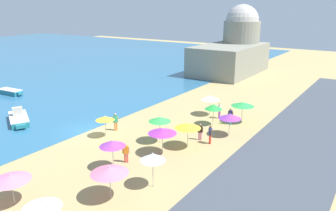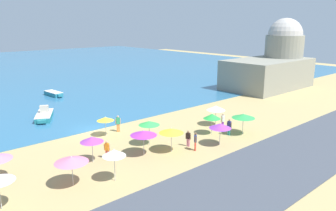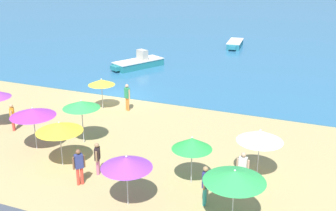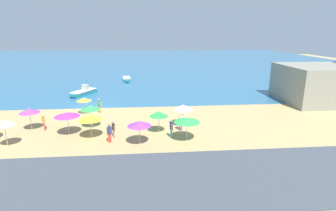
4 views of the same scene
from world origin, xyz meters
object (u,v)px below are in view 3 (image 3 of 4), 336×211
at_px(beach_umbrella_6, 81,105).
at_px(skiff_offshore, 138,63).
at_px(bather_1, 12,116).
at_px(skiff_nearshore, 235,44).
at_px(bather_3, 243,168).
at_px(bather_4, 205,183).
at_px(bather_0, 97,157).
at_px(beach_umbrella_10, 59,127).
at_px(beach_umbrella_2, 235,176).
at_px(beach_umbrella_1, 192,144).
at_px(beach_umbrella_13, 33,112).
at_px(bather_5, 127,96).
at_px(beach_umbrella_14, 126,162).
at_px(beach_umbrella_12, 101,82).
at_px(bather_2, 79,165).
at_px(beach_umbrella_8, 260,136).

xyz_separation_m(beach_umbrella_6, skiff_offshore, (-4.19, 15.38, -1.75)).
xyz_separation_m(bather_1, skiff_nearshore, (6.58, 27.18, -0.51)).
bearing_deg(skiff_nearshore, bather_3, -75.70).
relative_size(beach_umbrella_6, bather_4, 1.41).
bearing_deg(bather_3, bather_0, -169.42).
height_order(beach_umbrella_10, skiff_nearshore, beach_umbrella_10).
relative_size(beach_umbrella_2, bather_3, 1.35).
distance_m(beach_umbrella_1, skiff_nearshore, 29.37).
distance_m(bather_3, bather_4, 2.13).
xyz_separation_m(beach_umbrella_13, bather_5, (1.83, 6.96, -1.05)).
relative_size(beach_umbrella_2, beach_umbrella_6, 0.97).
xyz_separation_m(beach_umbrella_14, bather_4, (2.94, 1.20, -0.96)).
height_order(beach_umbrella_1, beach_umbrella_12, beach_umbrella_1).
bearing_deg(skiff_offshore, bather_4, -56.88).
height_order(bather_0, bather_5, bather_5).
relative_size(beach_umbrella_6, beach_umbrella_13, 1.05).
xyz_separation_m(bather_0, bather_5, (-2.62, 8.05, 0.14)).
relative_size(beach_umbrella_14, bather_2, 1.29).
xyz_separation_m(bather_3, skiff_nearshore, (-7.27, 28.54, -0.60)).
bearing_deg(beach_umbrella_12, bather_5, 10.32).
bearing_deg(bather_5, beach_umbrella_10, -86.17).
relative_size(bather_0, bather_1, 0.97).
bearing_deg(beach_umbrella_13, bather_4, -9.54).
bearing_deg(beach_umbrella_1, bather_2, -156.08).
distance_m(beach_umbrella_8, beach_umbrella_14, 6.29).
bearing_deg(bather_5, bather_2, -75.50).
height_order(beach_umbrella_10, skiff_offshore, beach_umbrella_10).
height_order(beach_umbrella_2, bather_5, beach_umbrella_2).
distance_m(bather_4, skiff_offshore, 22.28).
distance_m(beach_umbrella_8, skiff_nearshore, 28.26).
xyz_separation_m(beach_umbrella_1, bather_2, (-4.58, -2.03, -0.98)).
xyz_separation_m(beach_umbrella_2, beach_umbrella_13, (-11.23, 2.39, 0.07)).
bearing_deg(bather_1, skiff_nearshore, 76.39).
height_order(beach_umbrella_6, beach_umbrella_12, beach_umbrella_6).
distance_m(beach_umbrella_10, skiff_offshore, 18.66).
distance_m(beach_umbrella_1, beach_umbrella_12, 11.05).
height_order(bather_3, bather_4, bather_3).
bearing_deg(bather_2, bather_1, 152.04).
bearing_deg(beach_umbrella_6, bather_3, -9.27).
bearing_deg(beach_umbrella_13, beach_umbrella_1, -1.44).
relative_size(beach_umbrella_10, bather_4, 1.30).
bearing_deg(bather_5, bather_3, -36.61).
xyz_separation_m(bather_1, bather_2, (7.05, -3.74, 0.06)).
xyz_separation_m(beach_umbrella_14, bather_0, (-2.49, 1.77, -1.06)).
xyz_separation_m(beach_umbrella_13, beach_umbrella_14, (6.94, -2.86, -0.12)).
height_order(bather_4, bather_5, bather_5).
distance_m(beach_umbrella_2, beach_umbrella_14, 4.32).
distance_m(beach_umbrella_13, bather_5, 7.27).
xyz_separation_m(bather_0, bather_4, (5.43, -0.57, 0.11)).
bearing_deg(beach_umbrella_6, bather_2, -59.09).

